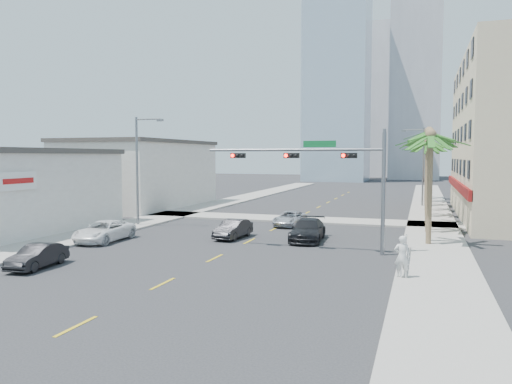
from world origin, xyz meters
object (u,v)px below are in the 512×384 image
at_px(car_lane_right, 308,230).
at_px(pedestrian, 402,256).
at_px(car_parked_mid, 38,256).
at_px(car_lane_left, 233,229).
at_px(car_lane_center, 290,219).
at_px(car_parked_far, 104,231).
at_px(traffic_signal_mast, 329,169).

relative_size(car_lane_right, pedestrian, 2.60).
relative_size(car_parked_mid, car_lane_left, 0.93).
height_order(car_lane_center, pedestrian, pedestrian).
height_order(car_parked_mid, car_lane_left, car_lane_left).
xyz_separation_m(car_parked_far, car_lane_left, (7.90, 3.99, -0.04)).
bearing_deg(car_parked_mid, car_lane_left, 56.71).
distance_m(car_lane_right, pedestrian, 11.46).
xyz_separation_m(car_lane_right, pedestrian, (6.59, -9.37, 0.39)).
relative_size(car_lane_center, pedestrian, 2.23).
distance_m(car_parked_mid, car_lane_center, 21.12).
height_order(traffic_signal_mast, car_lane_center, traffic_signal_mast).
xyz_separation_m(car_lane_left, pedestrian, (11.82, -8.69, 0.47)).
distance_m(car_lane_left, pedestrian, 14.68).
relative_size(car_parked_far, car_lane_left, 1.25).
xyz_separation_m(traffic_signal_mast, car_parked_far, (-15.18, -1.13, -4.36)).
height_order(car_lane_right, pedestrian, pedestrian).
bearing_deg(car_lane_left, traffic_signal_mast, -17.21).
bearing_deg(car_lane_center, traffic_signal_mast, -61.28).
bearing_deg(car_lane_right, car_lane_center, 110.04).
height_order(car_parked_far, pedestrian, pedestrian).
xyz_separation_m(car_parked_mid, car_lane_left, (6.30, 11.98, 0.04)).
relative_size(car_parked_mid, car_lane_right, 0.73).
relative_size(car_parked_far, pedestrian, 2.56).
distance_m(car_lane_left, car_lane_right, 5.28).
xyz_separation_m(car_parked_mid, car_parked_far, (-1.60, 7.99, 0.08)).
relative_size(car_lane_left, car_lane_center, 0.92).
height_order(car_parked_far, car_lane_left, car_parked_far).
bearing_deg(car_lane_left, pedestrian, -32.04).
bearing_deg(traffic_signal_mast, car_parked_far, -175.75).
xyz_separation_m(car_parked_far, car_lane_center, (10.14, 11.32, -0.09)).
bearing_deg(car_lane_left, car_lane_right, 11.74).
bearing_deg(pedestrian, traffic_signal_mast, -50.57).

